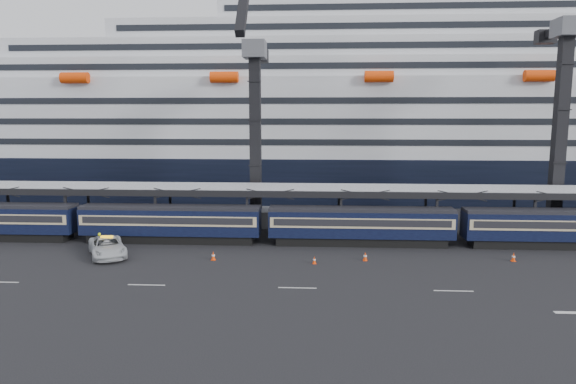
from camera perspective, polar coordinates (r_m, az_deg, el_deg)
name	(u,v)px	position (r m, az deg, el deg)	size (l,w,h in m)	color
ground	(465,275)	(46.19, 19.10, -8.76)	(260.00, 260.00, 0.00)	black
train	(393,224)	(54.18, 11.61, -3.55)	(133.05, 3.00, 4.05)	black
canopy	(432,190)	(58.37, 15.67, 0.21)	(130.00, 6.25, 5.53)	gray
cruise_ship	(386,122)	(89.17, 10.80, 7.68)	(214.09, 28.84, 34.00)	black
crane_dark_near	(255,128)	(61.52, -3.70, 7.16)	(4.50, 17.75, 35.08)	#4A4C52
crane_dark_mid	(563,115)	(66.02, 28.22, 7.51)	(4.50, 18.24, 39.64)	#4A4C52
pickup_truck	(107,247)	(52.16, -19.43, -5.77)	(3.04, 6.60, 1.83)	#B7BABE
worker	(100,242)	(54.54, -20.19, -5.20)	(0.67, 0.44, 1.83)	#D6EF0C
traffic_cone_b	(213,256)	(48.59, -8.31, -7.01)	(0.42, 0.42, 0.85)	#ED3D07
traffic_cone_c	(314,260)	(47.02, 2.95, -7.55)	(0.35, 0.35, 0.70)	#ED3D07
traffic_cone_d	(365,256)	(48.44, 8.57, -7.07)	(0.42, 0.42, 0.84)	#ED3D07
traffic_cone_e	(514,257)	(52.06, 23.77, -6.61)	(0.42, 0.42, 0.83)	#ED3D07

